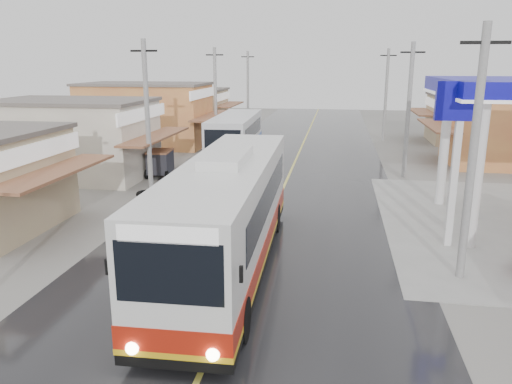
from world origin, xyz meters
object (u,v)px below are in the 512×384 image
(cyclist, at_px, (206,182))
(tricycle_near, at_px, (160,162))
(coach_bus, at_px, (228,214))
(second_bus, at_px, (236,137))
(tyre_stack, at_px, (146,196))

(cyclist, height_order, tricycle_near, cyclist)
(coach_bus, height_order, second_bus, coach_bus)
(coach_bus, xyz_separation_m, second_bus, (-3.58, 18.83, -0.20))
(second_bus, bearing_deg, tricycle_near, -123.80)
(cyclist, bearing_deg, tyre_stack, -141.77)
(second_bus, relative_size, tyre_stack, 10.04)
(coach_bus, xyz_separation_m, cyclist, (-3.30, 9.41, -1.26))
(tyre_stack, bearing_deg, second_bus, 77.90)
(second_bus, relative_size, cyclist, 4.78)
(cyclist, xyz_separation_m, tyre_stack, (-2.68, -1.75, -0.42))
(coach_bus, relative_size, cyclist, 6.32)
(tricycle_near, xyz_separation_m, tyre_stack, (1.16, -5.43, -0.69))
(coach_bus, relative_size, tyre_stack, 13.28)
(coach_bus, relative_size, tricycle_near, 6.01)
(tricycle_near, relative_size, tyre_stack, 2.21)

